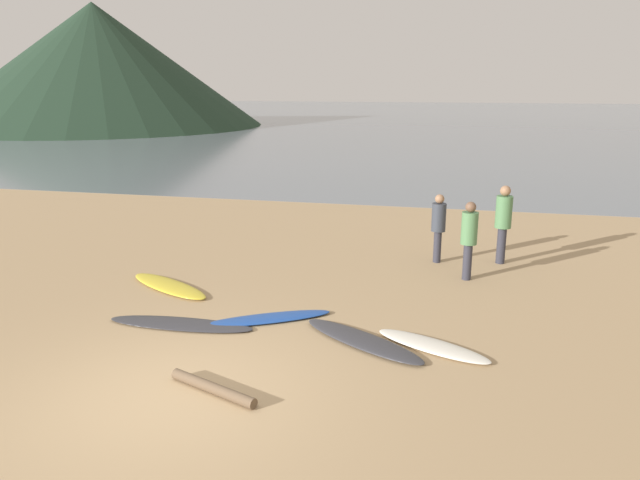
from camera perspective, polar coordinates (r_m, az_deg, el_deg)
ground_plane at (r=17.29m, az=0.89°, el=1.14°), size 120.00×120.00×0.20m
ocean_water at (r=69.62m, az=10.22°, el=11.24°), size 140.00×100.00×0.01m
headland_hill at (r=59.40m, az=-20.24°, el=15.16°), size 28.88×28.88×10.61m
surfboard_0 at (r=12.37m, az=-14.01°, el=-4.20°), size 2.25×1.62×0.09m
surfboard_1 at (r=10.49m, az=-12.98°, el=-7.69°), size 2.53×0.63×0.06m
surfboard_2 at (r=10.46m, az=-4.95°, el=-7.35°), size 2.16×1.49×0.08m
surfboard_3 at (r=9.60m, az=4.00°, el=-9.39°), size 2.28×1.74×0.10m
surfboard_4 at (r=9.56m, az=10.50°, el=-9.74°), size 1.94×1.30×0.09m
person_0 at (r=13.96m, az=16.85°, el=2.00°), size 0.36×0.36×1.76m
person_1 at (r=12.62m, az=13.84°, el=0.53°), size 0.33×0.33×1.63m
person_2 at (r=13.72m, az=11.08°, el=1.62°), size 0.31×0.31×1.55m
driftwood_log at (r=8.28m, az=-10.05°, el=-13.54°), size 1.37×0.67×0.15m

